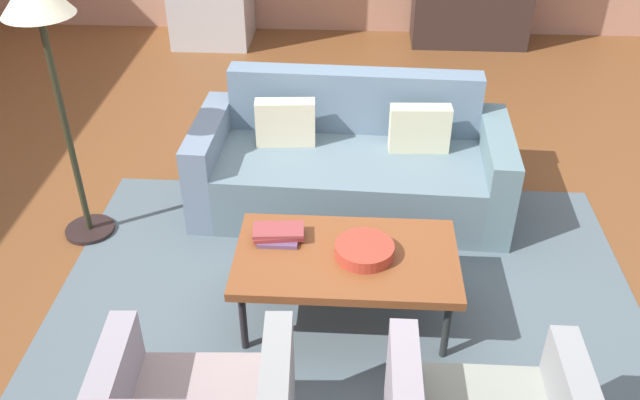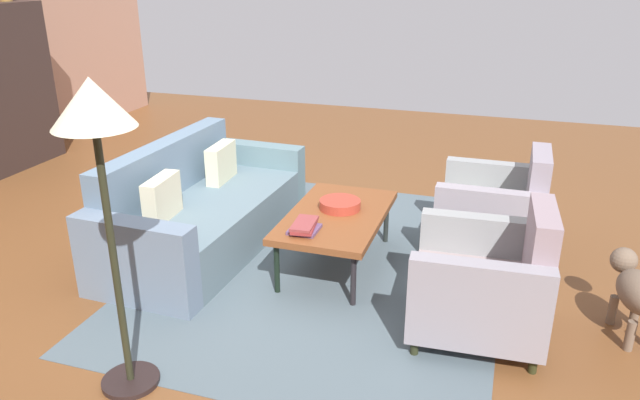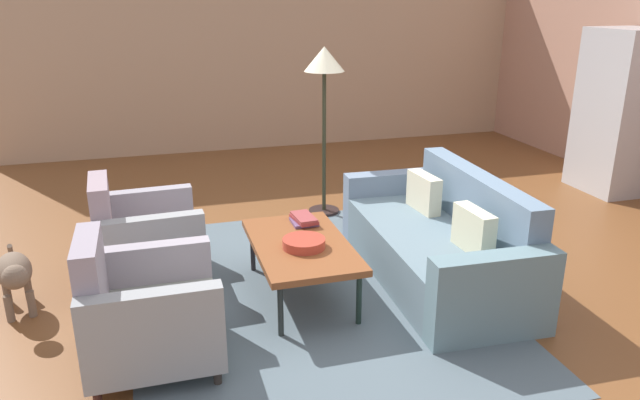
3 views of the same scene
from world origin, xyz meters
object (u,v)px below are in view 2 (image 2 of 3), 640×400
couch (198,213)px  fruit_bowl (340,204)px  armchair_left (489,286)px  dog (637,290)px  book_stack (304,227)px  armchair_right (498,214)px  floor_lamp (96,135)px  coffee_table (336,218)px

couch → fruit_bowl: couch is taller
armchair_left → dog: size_ratio=1.26×
fruit_bowl → dog: size_ratio=0.45×
book_stack → dog: 2.17m
armchair_right → fruit_bowl: 1.28m
floor_lamp → dog: bearing=-62.8°
coffee_table → floor_lamp: (-1.72, 0.69, 1.04)m
fruit_bowl → book_stack: fruit_bowl is taller
armchair_right → armchair_left: bearing=-179.9°
fruit_bowl → coffee_table: bearing=-180.0°
book_stack → dog: (0.07, -2.17, -0.16)m
fruit_bowl → couch: bearing=94.4°
floor_lamp → armchair_right: bearing=-38.8°
armchair_left → dog: (0.28, -0.87, -0.03)m
armchair_left → dog: bearing=-75.0°
book_stack → dog: book_stack is taller
couch → coffee_table: 1.19m
armchair_left → fruit_bowl: 1.36m
armchair_right → book_stack: 1.62m
armchair_right → fruit_bowl: size_ratio=2.78×
armchair_left → floor_lamp: (-1.12, 1.86, 1.10)m
armchair_left → armchair_right: 1.20m
coffee_table → fruit_bowl: size_ratio=3.78×
coffee_table → floor_lamp: size_ratio=0.70×
couch → floor_lamp: 2.13m
fruit_bowl → book_stack: bearing=165.2°
floor_lamp → dog: floor_lamp is taller
armchair_right → fruit_bowl: (-0.50, 1.17, 0.13)m
floor_lamp → dog: 3.28m
fruit_bowl → floor_lamp: size_ratio=0.18×
dog → armchair_left: bearing=95.0°
coffee_table → armchair_right: 1.31m
armchair_right → dog: 1.26m
coffee_table → armchair_left: (-0.60, -1.17, -0.06)m
armchair_right → floor_lamp: 3.17m
coffee_table → armchair_left: 1.31m
coffee_table → floor_lamp: bearing=158.0°
coffee_table → armchair_right: bearing=-62.8°
fruit_bowl → book_stack: 0.49m
couch → armchair_left: 2.43m
coffee_table → dog: dog is taller
book_stack → couch: bearing=70.3°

